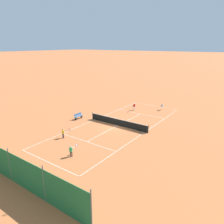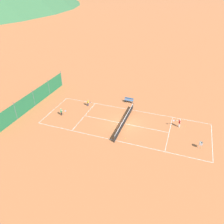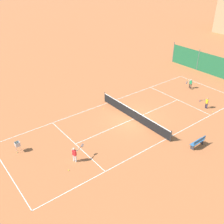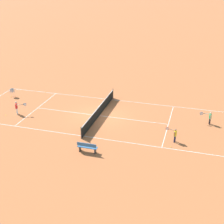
{
  "view_description": "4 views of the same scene",
  "coord_description": "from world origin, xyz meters",
  "px_view_note": "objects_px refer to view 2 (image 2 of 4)",
  "views": [
    {
      "loc": [
        -15.62,
        23.25,
        10.7
      ],
      "look_at": [
        1.87,
        -1.19,
        1.29
      ],
      "focal_mm": 35.0,
      "sensor_mm": 36.0,
      "label": 1
    },
    {
      "loc": [
        -25.22,
        -7.12,
        18.12
      ],
      "look_at": [
        0.94,
        2.28,
        0.97
      ],
      "focal_mm": 35.0,
      "sensor_mm": 36.0,
      "label": 2
    },
    {
      "loc": [
        15.44,
        -14.62,
        13.01
      ],
      "look_at": [
        -0.64,
        -2.09,
        1.21
      ],
      "focal_mm": 42.0,
      "sensor_mm": 36.0,
      "label": 3
    },
    {
      "loc": [
        24.89,
        8.5,
        12.37
      ],
      "look_at": [
        1.67,
        1.72,
        1.32
      ],
      "focal_mm": 50.0,
      "sensor_mm": 36.0,
      "label": 4
    }
  ],
  "objects_px": {
    "tennis_ball_by_net_right": "(125,138)",
    "tennis_ball_mid_court": "(201,148)",
    "tennis_ball_service_box": "(186,126)",
    "ball_hopper": "(201,144)",
    "tennis_ball_far_corner": "(91,103)",
    "player_near_service": "(61,111)",
    "tennis_net": "(125,121)",
    "player_far_baseline": "(179,123)",
    "tennis_ball_by_net_left": "(175,153)",
    "courtside_bench": "(129,100)",
    "player_near_baseline": "(88,102)"
  },
  "relations": [
    {
      "from": "player_far_baseline",
      "to": "tennis_ball_by_net_left",
      "type": "distance_m",
      "value": 5.85
    },
    {
      "from": "tennis_ball_by_net_right",
      "to": "tennis_ball_mid_court",
      "type": "height_order",
      "value": "same"
    },
    {
      "from": "tennis_ball_mid_court",
      "to": "tennis_ball_far_corner",
      "type": "height_order",
      "value": "same"
    },
    {
      "from": "tennis_ball_by_net_right",
      "to": "ball_hopper",
      "type": "xyz_separation_m",
      "value": [
        1.37,
        -9.32,
        0.62
      ]
    },
    {
      "from": "tennis_ball_mid_court",
      "to": "tennis_ball_service_box",
      "type": "distance_m",
      "value": 4.76
    },
    {
      "from": "player_near_baseline",
      "to": "tennis_ball_service_box",
      "type": "xyz_separation_m",
      "value": [
        -0.52,
        -15.6,
        -0.64
      ]
    },
    {
      "from": "player_far_baseline",
      "to": "tennis_ball_service_box",
      "type": "height_order",
      "value": "player_far_baseline"
    },
    {
      "from": "tennis_ball_by_net_left",
      "to": "ball_hopper",
      "type": "xyz_separation_m",
      "value": [
        2.05,
        -2.76,
        0.62
      ]
    },
    {
      "from": "tennis_net",
      "to": "player_near_baseline",
      "type": "distance_m",
      "value": 7.77
    },
    {
      "from": "tennis_net",
      "to": "tennis_ball_service_box",
      "type": "height_order",
      "value": "tennis_net"
    },
    {
      "from": "tennis_net",
      "to": "courtside_bench",
      "type": "height_order",
      "value": "tennis_net"
    },
    {
      "from": "player_near_baseline",
      "to": "ball_hopper",
      "type": "bearing_deg",
      "value": -105.45
    },
    {
      "from": "ball_hopper",
      "to": "tennis_ball_service_box",
      "type": "bearing_deg",
      "value": 24.66
    },
    {
      "from": "player_near_service",
      "to": "player_far_baseline",
      "type": "bearing_deg",
      "value": -80.55
    },
    {
      "from": "tennis_ball_service_box",
      "to": "ball_hopper",
      "type": "distance_m",
      "value": 4.81
    },
    {
      "from": "player_far_baseline",
      "to": "courtside_bench",
      "type": "relative_size",
      "value": 0.85
    },
    {
      "from": "player_far_baseline",
      "to": "player_near_baseline",
      "type": "xyz_separation_m",
      "value": [
        1.11,
        14.68,
        -0.07
      ]
    },
    {
      "from": "tennis_net",
      "to": "courtside_bench",
      "type": "distance_m",
      "value": 6.45
    },
    {
      "from": "tennis_ball_service_box",
      "to": "tennis_net",
      "type": "bearing_deg",
      "value": 106.01
    },
    {
      "from": "player_near_baseline",
      "to": "courtside_bench",
      "type": "xyz_separation_m",
      "value": [
        3.41,
        -6.01,
        -0.22
      ]
    },
    {
      "from": "ball_hopper",
      "to": "tennis_ball_far_corner",
      "type": "bearing_deg",
      "value": 71.65
    },
    {
      "from": "player_near_service",
      "to": "player_near_baseline",
      "type": "bearing_deg",
      "value": -33.25
    },
    {
      "from": "tennis_ball_mid_court",
      "to": "tennis_ball_service_box",
      "type": "bearing_deg",
      "value": 26.77
    },
    {
      "from": "player_far_baseline",
      "to": "player_near_service",
      "type": "relative_size",
      "value": 1.1
    },
    {
      "from": "tennis_ball_far_corner",
      "to": "courtside_bench",
      "type": "relative_size",
      "value": 0.04
    },
    {
      "from": "tennis_net",
      "to": "tennis_ball_mid_court",
      "type": "height_order",
      "value": "tennis_net"
    },
    {
      "from": "player_near_baseline",
      "to": "ball_hopper",
      "type": "relative_size",
      "value": 1.29
    },
    {
      "from": "tennis_ball_far_corner",
      "to": "courtside_bench",
      "type": "height_order",
      "value": "courtside_bench"
    },
    {
      "from": "player_far_baseline",
      "to": "tennis_ball_by_net_right",
      "type": "relative_size",
      "value": 19.31
    },
    {
      "from": "tennis_ball_far_corner",
      "to": "tennis_ball_by_net_right",
      "type": "bearing_deg",
      "value": -131.34
    },
    {
      "from": "tennis_ball_by_net_right",
      "to": "tennis_ball_far_corner",
      "type": "relative_size",
      "value": 1.0
    },
    {
      "from": "tennis_ball_mid_court",
      "to": "tennis_ball_service_box",
      "type": "height_order",
      "value": "same"
    },
    {
      "from": "player_far_baseline",
      "to": "player_near_service",
      "type": "xyz_separation_m",
      "value": [
        -2.88,
        17.29,
        -0.06
      ]
    },
    {
      "from": "player_near_service",
      "to": "tennis_ball_by_net_right",
      "type": "distance_m",
      "value": 11.13
    },
    {
      "from": "player_far_baseline",
      "to": "tennis_ball_by_net_right",
      "type": "height_order",
      "value": "player_far_baseline"
    },
    {
      "from": "player_near_service",
      "to": "tennis_ball_far_corner",
      "type": "bearing_deg",
      "value": -29.18
    },
    {
      "from": "player_near_baseline",
      "to": "tennis_ball_far_corner",
      "type": "xyz_separation_m",
      "value": [
        0.93,
        -0.13,
        -0.64
      ]
    },
    {
      "from": "player_far_baseline",
      "to": "player_near_baseline",
      "type": "distance_m",
      "value": 14.72
    },
    {
      "from": "player_far_baseline",
      "to": "player_near_baseline",
      "type": "bearing_deg",
      "value": 85.67
    },
    {
      "from": "tennis_ball_mid_court",
      "to": "player_near_service",
      "type": "bearing_deg",
      "value": 87.8
    },
    {
      "from": "tennis_ball_mid_court",
      "to": "ball_hopper",
      "type": "xyz_separation_m",
      "value": [
        -0.09,
        0.15,
        0.62
      ]
    },
    {
      "from": "courtside_bench",
      "to": "ball_hopper",
      "type": "bearing_deg",
      "value": -125.54
    },
    {
      "from": "tennis_net",
      "to": "player_near_service",
      "type": "xyz_separation_m",
      "value": [
        -1.05,
        9.81,
        0.18
      ]
    },
    {
      "from": "tennis_ball_by_net_left",
      "to": "player_near_baseline",
      "type": "bearing_deg",
      "value": 65.0
    },
    {
      "from": "player_near_baseline",
      "to": "tennis_ball_by_net_left",
      "type": "bearing_deg",
      "value": -115.0
    },
    {
      "from": "player_near_service",
      "to": "tennis_ball_service_box",
      "type": "height_order",
      "value": "player_near_service"
    },
    {
      "from": "player_far_baseline",
      "to": "tennis_ball_service_box",
      "type": "xyz_separation_m",
      "value": [
        0.59,
        -0.92,
        -0.71
      ]
    },
    {
      "from": "tennis_net",
      "to": "tennis_ball_far_corner",
      "type": "distance_m",
      "value": 8.06
    },
    {
      "from": "tennis_ball_by_net_left",
      "to": "tennis_ball_service_box",
      "type": "distance_m",
      "value": 6.43
    },
    {
      "from": "player_far_baseline",
      "to": "tennis_ball_service_box",
      "type": "distance_m",
      "value": 1.3
    }
  ]
}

